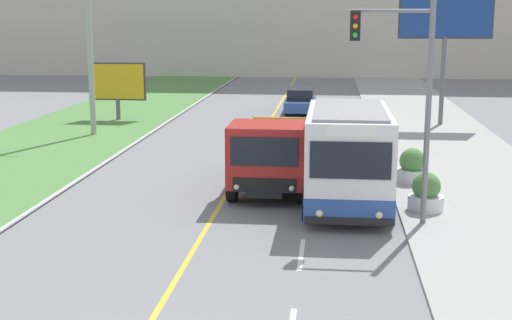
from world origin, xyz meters
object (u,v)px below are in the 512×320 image
dump_truck (270,156)px  planter_round_second (412,167)px  city_bus (348,158)px  traffic_light_mast (407,83)px  utility_pole_far (89,31)px  billboard_small (117,83)px  planter_round_near (426,194)px  car_distant (300,101)px  billboard_large (446,14)px

dump_truck → planter_round_second: 5.21m
city_bus → traffic_light_mast: traffic_light_mast is taller
utility_pole_far → billboard_small: bearing=93.1°
planter_round_near → traffic_light_mast: bearing=-122.0°
planter_round_second → car_distant: bearing=104.4°
planter_round_near → city_bus: bearing=172.1°
billboard_small → planter_round_near: bearing=-50.0°
billboard_large → planter_round_second: billboard_large is taller
utility_pole_far → planter_round_near: (14.63, -12.69, -4.51)m
planter_round_second → billboard_small: bearing=136.5°
car_distant → billboard_large: bearing=-30.7°
billboard_small → utility_pole_far: bearing=-86.9°
billboard_large → billboard_small: (-17.88, 0.21, -3.77)m
city_bus → dump_truck: bearing=147.7°
utility_pole_far → planter_round_second: bearing=-31.7°
car_distant → billboard_large: 10.40m
car_distant → traffic_light_mast: 24.10m
dump_truck → car_distant: (0.11, 20.25, -0.56)m
city_bus → traffic_light_mast: bearing=-48.4°
car_distant → billboard_small: 11.13m
billboard_small → city_bus: bearing=-54.3°
utility_pole_far → billboard_large: (17.60, 4.89, 0.80)m
billboard_large → planter_round_near: billboard_large is taller
traffic_light_mast → planter_round_second: traffic_light_mast is taller
traffic_light_mast → city_bus: bearing=131.6°
dump_truck → billboard_small: bearing=122.3°
utility_pole_far → traffic_light_mast: (13.78, -14.06, -1.06)m
utility_pole_far → car_distant: bearing=43.9°
billboard_large → billboard_small: billboard_large is taller
car_distant → utility_pole_far: utility_pole_far is taller
dump_truck → city_bus: bearing=-32.3°
city_bus → billboard_large: 18.57m
traffic_light_mast → utility_pole_far: bearing=134.4°
city_bus → traffic_light_mast: 3.35m
billboard_large → planter_round_near: bearing=-99.6°
car_distant → billboard_large: billboard_large is taller
city_bus → planter_round_second: city_bus is taller
planter_round_second → traffic_light_mast: bearing=-99.3°
billboard_large → billboard_small: 18.27m
city_bus → billboard_large: billboard_large is taller
city_bus → utility_pole_far: size_ratio=0.57×
billboard_large → planter_round_near: 18.60m
city_bus → car_distant: 22.00m
dump_truck → traffic_light_mast: bearing=-39.2°
car_distant → dump_truck: bearing=-90.3°
planter_round_near → billboard_small: bearing=130.0°
city_bus → dump_truck: size_ratio=0.85×
city_bus → planter_round_near: bearing=-7.9°
city_bus → utility_pole_far: 17.78m
city_bus → planter_round_second: bearing=55.2°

